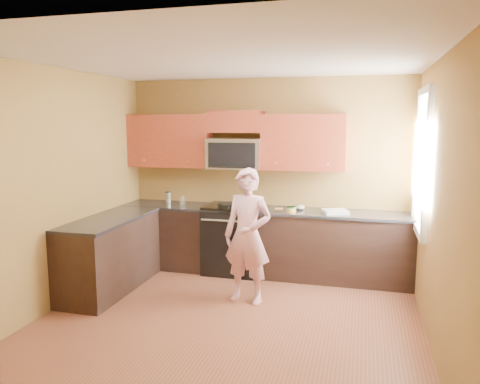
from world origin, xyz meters
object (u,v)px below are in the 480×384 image
(travel_mug, at_px, (168,202))
(stove, at_px, (233,239))
(butter_tub, at_px, (291,212))
(frying_pan, at_px, (229,208))
(microwave, at_px, (235,169))
(woman, at_px, (248,236))

(travel_mug, bearing_deg, stove, -9.20)
(stove, distance_m, butter_tub, 0.95)
(frying_pan, bearing_deg, microwave, 72.63)
(microwave, bearing_deg, woman, -67.80)
(microwave, distance_m, butter_tub, 1.02)
(microwave, bearing_deg, butter_tub, -16.64)
(frying_pan, relative_size, butter_tub, 4.04)
(stove, distance_m, microwave, 0.98)
(travel_mug, bearing_deg, frying_pan, -19.90)
(stove, xyz_separation_m, woman, (0.46, -1.01, 0.31))
(stove, relative_size, frying_pan, 1.85)
(microwave, xyz_separation_m, travel_mug, (-1.05, 0.04, -0.53))
(butter_tub, bearing_deg, microwave, 163.36)
(stove, height_order, woman, woman)
(frying_pan, bearing_deg, travel_mug, 143.31)
(microwave, distance_m, travel_mug, 1.18)
(woman, xyz_separation_m, travel_mug, (-1.51, 1.18, 0.13))
(microwave, bearing_deg, frying_pan, -90.58)
(woman, relative_size, frying_pan, 3.07)
(woman, bearing_deg, travel_mug, 151.67)
(stove, height_order, travel_mug, travel_mug)
(frying_pan, xyz_separation_m, butter_tub, (0.84, 0.08, -0.03))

